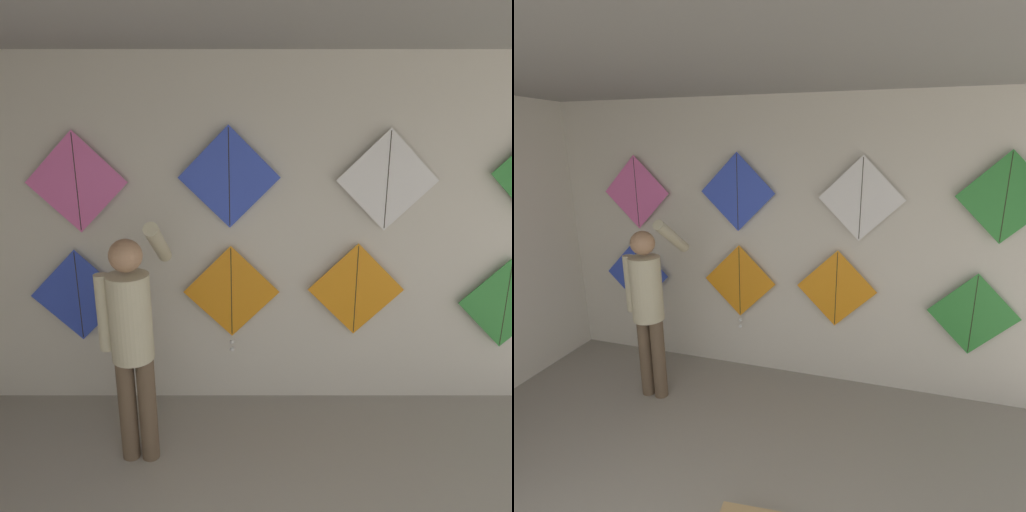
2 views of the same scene
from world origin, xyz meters
The scene contains 9 objects.
back_panel centered at (0.00, 3.46, 1.40)m, with size 5.97×0.06×2.80m, color beige.
shopkeeper centered at (-1.18, 2.67, 0.98)m, with size 0.44×0.60×1.73m.
kite_0 centered at (-1.78, 3.37, 0.96)m, with size 0.77×0.01×0.77m.
kite_1 centered at (-0.55, 3.37, 0.97)m, with size 0.77×0.04×0.91m.
kite_2 centered at (0.44, 3.37, 1.01)m, with size 0.77×0.01×0.77m.
kite_3 centered at (1.66, 3.37, 0.89)m, with size 0.77×0.01×0.77m.
kite_4 centered at (-1.70, 3.37, 1.87)m, with size 0.77×0.01×0.77m.
kite_5 centered at (-0.56, 3.37, 1.90)m, with size 0.77×0.01×0.77m.
kite_6 centered at (0.63, 3.37, 1.88)m, with size 0.77×0.01×0.77m.
Camera 1 is at (-0.36, -0.35, 2.45)m, focal length 35.00 mm.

